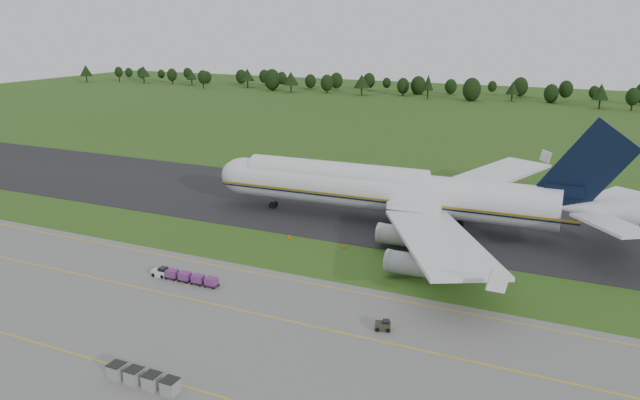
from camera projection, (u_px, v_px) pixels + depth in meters
The scene contains 10 objects.
ground at pixel (296, 254), 104.23m from camera, with size 600.00×600.00×0.00m, color #2D5118.
apron at pixel (167, 347), 74.63m from camera, with size 300.00×52.00×0.06m, color slate.
taxiway at pixel (358, 210), 128.59m from camera, with size 300.00×40.00×0.08m, color black.
apron_markings at pixel (202, 322), 80.73m from camera, with size 300.00×30.20×0.01m.
tree_line at pixel (515, 90), 292.94m from camera, with size 525.11×22.42×11.93m.
aircraft at pixel (396, 191), 118.18m from camera, with size 80.14×78.42×22.59m.
baggage_train at pixel (184, 276), 93.13m from camera, with size 11.54×1.48×1.42m.
utility_cart at pixel (383, 326), 78.45m from camera, with size 2.18×1.68×1.06m.
uld_row at pixel (143, 378), 66.42m from camera, with size 8.89×1.69×1.67m.
edge_markers at pixel (373, 251), 104.89m from camera, with size 32.31×0.30×0.60m.
Camera 1 is at (44.90, -86.77, 37.64)m, focal length 35.00 mm.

